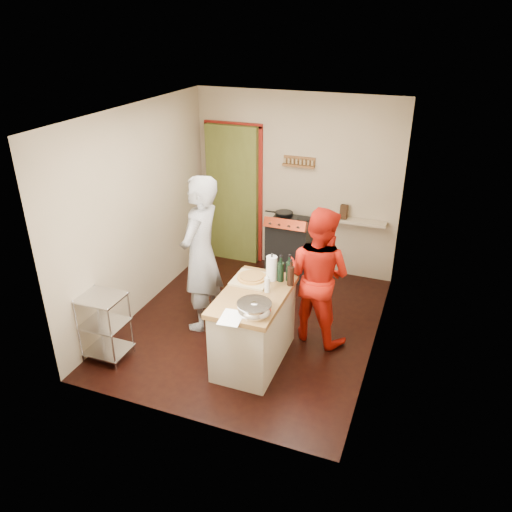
# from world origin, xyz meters

# --- Properties ---
(floor) EXTENTS (3.50, 3.50, 0.00)m
(floor) POSITION_xyz_m (0.00, 0.00, 0.00)
(floor) COLOR black
(floor) RESTS_ON ground
(back_wall) EXTENTS (3.00, 0.44, 2.60)m
(back_wall) POSITION_xyz_m (-0.64, 1.78, 1.13)
(back_wall) COLOR tan
(back_wall) RESTS_ON ground
(left_wall) EXTENTS (0.04, 3.50, 2.60)m
(left_wall) POSITION_xyz_m (-1.50, 0.00, 1.30)
(left_wall) COLOR tan
(left_wall) RESTS_ON ground
(right_wall) EXTENTS (0.04, 3.50, 2.60)m
(right_wall) POSITION_xyz_m (1.50, 0.00, 1.30)
(right_wall) COLOR tan
(right_wall) RESTS_ON ground
(ceiling) EXTENTS (3.00, 3.50, 0.02)m
(ceiling) POSITION_xyz_m (0.00, 0.00, 2.61)
(ceiling) COLOR white
(ceiling) RESTS_ON back_wall
(stove) EXTENTS (0.60, 0.63, 1.00)m
(stove) POSITION_xyz_m (0.05, 1.42, 0.45)
(stove) COLOR black
(stove) RESTS_ON ground
(wire_shelving) EXTENTS (0.48, 0.40, 0.80)m
(wire_shelving) POSITION_xyz_m (-1.28, -1.20, 0.44)
(wire_shelving) COLOR silver
(wire_shelving) RESTS_ON ground
(island) EXTENTS (0.68, 1.25, 1.17)m
(island) POSITION_xyz_m (0.29, -0.66, 0.46)
(island) COLOR #BCB5A0
(island) RESTS_ON ground
(person_stripe) EXTENTS (0.47, 0.70, 1.92)m
(person_stripe) POSITION_xyz_m (-0.57, -0.20, 0.96)
(person_stripe) COLOR silver
(person_stripe) RESTS_ON ground
(person_red) EXTENTS (0.95, 0.83, 1.65)m
(person_red) POSITION_xyz_m (0.81, 0.04, 0.82)
(person_red) COLOR red
(person_red) RESTS_ON ground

